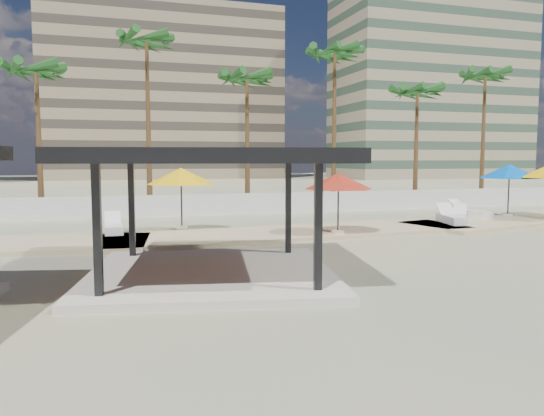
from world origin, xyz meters
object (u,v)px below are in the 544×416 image
(pavilion_central, at_px, (211,202))
(lounger_d, at_px, (459,217))
(lounger_b, at_px, (452,219))
(lounger_c, at_px, (470,213))
(lounger_a, at_px, (113,228))
(umbrella_c, at_px, (338,181))

(pavilion_central, relative_size, lounger_d, 4.03)
(lounger_b, distance_m, lounger_d, 1.34)
(lounger_c, relative_size, lounger_d, 1.25)
(lounger_a, bearing_deg, pavilion_central, -165.13)
(pavilion_central, height_order, lounger_b, pavilion_central)
(pavilion_central, height_order, lounger_a, pavilion_central)
(pavilion_central, relative_size, lounger_a, 3.75)
(lounger_c, height_order, lounger_d, lounger_c)
(pavilion_central, bearing_deg, lounger_d, 41.08)
(umbrella_c, height_order, lounger_c, umbrella_c)
(lounger_d, bearing_deg, lounger_a, 127.17)
(lounger_c, xyz_separation_m, lounger_d, (-1.39, -0.98, -0.03))
(lounger_a, height_order, lounger_b, lounger_b)
(pavilion_central, distance_m, lounger_c, 17.90)
(pavilion_central, distance_m, lounger_b, 14.91)
(lounger_c, bearing_deg, pavilion_central, 108.01)
(umbrella_c, distance_m, lounger_d, 8.22)
(lounger_b, height_order, lounger_c, lounger_c)
(lounger_a, bearing_deg, lounger_d, -92.86)
(lounger_b, height_order, lounger_d, lounger_b)
(lounger_a, bearing_deg, umbrella_c, -109.33)
(umbrella_c, xyz_separation_m, lounger_c, (9.02, 3.35, -1.91))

